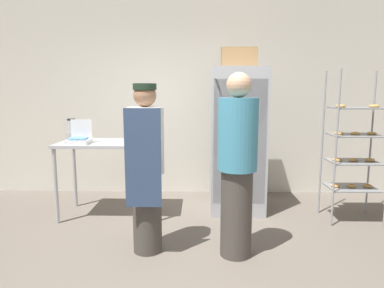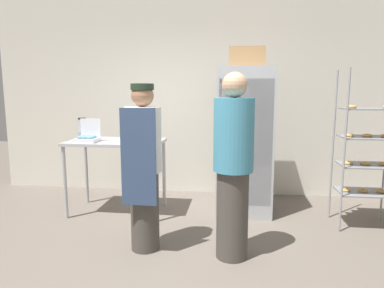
{
  "view_description": "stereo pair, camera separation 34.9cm",
  "coord_description": "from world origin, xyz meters",
  "px_view_note": "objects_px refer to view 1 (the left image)",
  "views": [
    {
      "loc": [
        0.13,
        -2.78,
        1.54
      ],
      "look_at": [
        0.04,
        0.67,
        1.01
      ],
      "focal_mm": 32.0,
      "sensor_mm": 36.0,
      "label": 1
    },
    {
      "loc": [
        0.47,
        -2.76,
        1.54
      ],
      "look_at": [
        0.04,
        0.67,
        1.01
      ],
      "focal_mm": 32.0,
      "sensor_mm": 36.0,
      "label": 2
    }
  ],
  "objects_px": {
    "donut_box": "(79,140)",
    "person_customer": "(237,165)",
    "baking_rack": "(354,148)",
    "cardboard_storage_box": "(239,58)",
    "blender_pitcher": "(72,131)",
    "person_baker": "(146,167)",
    "refrigerator": "(237,140)"
  },
  "relations": [
    {
      "from": "cardboard_storage_box",
      "to": "donut_box",
      "type": "bearing_deg",
      "value": -166.0
    },
    {
      "from": "refrigerator",
      "to": "baking_rack",
      "type": "xyz_separation_m",
      "value": [
        1.34,
        -0.34,
        -0.04
      ]
    },
    {
      "from": "donut_box",
      "to": "cardboard_storage_box",
      "type": "height_order",
      "value": "cardboard_storage_box"
    },
    {
      "from": "baking_rack",
      "to": "person_customer",
      "type": "relative_size",
      "value": 1.05
    },
    {
      "from": "cardboard_storage_box",
      "to": "person_customer",
      "type": "distance_m",
      "value": 1.74
    },
    {
      "from": "baking_rack",
      "to": "donut_box",
      "type": "relative_size",
      "value": 6.39
    },
    {
      "from": "baking_rack",
      "to": "donut_box",
      "type": "bearing_deg",
      "value": -178.74
    },
    {
      "from": "blender_pitcher",
      "to": "person_baker",
      "type": "relative_size",
      "value": 0.17
    },
    {
      "from": "blender_pitcher",
      "to": "cardboard_storage_box",
      "type": "height_order",
      "value": "cardboard_storage_box"
    },
    {
      "from": "donut_box",
      "to": "blender_pitcher",
      "type": "distance_m",
      "value": 0.33
    },
    {
      "from": "blender_pitcher",
      "to": "person_baker",
      "type": "distance_m",
      "value": 1.56
    },
    {
      "from": "donut_box",
      "to": "person_baker",
      "type": "bearing_deg",
      "value": -41.59
    },
    {
      "from": "refrigerator",
      "to": "baking_rack",
      "type": "relative_size",
      "value": 1.03
    },
    {
      "from": "baking_rack",
      "to": "person_customer",
      "type": "distance_m",
      "value": 1.76
    },
    {
      "from": "person_customer",
      "to": "refrigerator",
      "type": "bearing_deg",
      "value": 84.06
    },
    {
      "from": "donut_box",
      "to": "person_baker",
      "type": "height_order",
      "value": "person_baker"
    },
    {
      "from": "refrigerator",
      "to": "cardboard_storage_box",
      "type": "xyz_separation_m",
      "value": [
        0.01,
        0.07,
        1.04
      ]
    },
    {
      "from": "person_baker",
      "to": "person_customer",
      "type": "bearing_deg",
      "value": -4.08
    },
    {
      "from": "refrigerator",
      "to": "person_baker",
      "type": "height_order",
      "value": "refrigerator"
    },
    {
      "from": "donut_box",
      "to": "person_customer",
      "type": "distance_m",
      "value": 1.98
    },
    {
      "from": "baking_rack",
      "to": "blender_pitcher",
      "type": "relative_size",
      "value": 6.52
    },
    {
      "from": "blender_pitcher",
      "to": "cardboard_storage_box",
      "type": "relative_size",
      "value": 0.62
    },
    {
      "from": "person_customer",
      "to": "person_baker",
      "type": "bearing_deg",
      "value": 175.92
    },
    {
      "from": "baking_rack",
      "to": "cardboard_storage_box",
      "type": "xyz_separation_m",
      "value": [
        -1.34,
        0.4,
        1.08
      ]
    },
    {
      "from": "blender_pitcher",
      "to": "person_customer",
      "type": "xyz_separation_m",
      "value": [
        1.95,
        -1.15,
        -0.18
      ]
    },
    {
      "from": "baking_rack",
      "to": "person_customer",
      "type": "bearing_deg",
      "value": -147.29
    },
    {
      "from": "cardboard_storage_box",
      "to": "person_customer",
      "type": "height_order",
      "value": "cardboard_storage_box"
    },
    {
      "from": "blender_pitcher",
      "to": "person_customer",
      "type": "bearing_deg",
      "value": -30.47
    },
    {
      "from": "person_customer",
      "to": "baking_rack",
      "type": "bearing_deg",
      "value": 32.71
    },
    {
      "from": "donut_box",
      "to": "person_customer",
      "type": "bearing_deg",
      "value": -26.42
    },
    {
      "from": "refrigerator",
      "to": "blender_pitcher",
      "type": "height_order",
      "value": "refrigerator"
    },
    {
      "from": "refrigerator",
      "to": "person_customer",
      "type": "height_order",
      "value": "refrigerator"
    }
  ]
}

